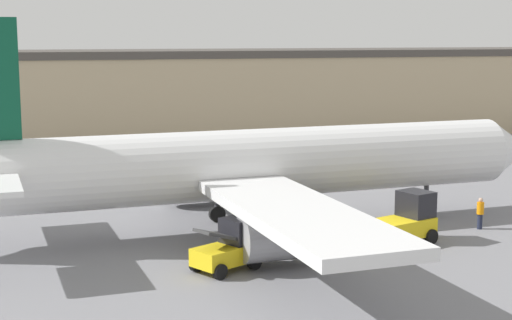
# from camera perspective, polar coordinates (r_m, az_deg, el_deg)

# --- Properties ---
(ground_plane) EXTENTS (400.00, 400.00, 0.00)m
(ground_plane) POSITION_cam_1_polar(r_m,az_deg,el_deg) (41.86, 0.00, -5.08)
(ground_plane) COLOR slate
(terminal_building) EXTENTS (77.25, 13.00, 8.82)m
(terminal_building) POSITION_cam_1_polar(r_m,az_deg,el_deg) (80.36, 1.24, 4.90)
(terminal_building) COLOR tan
(terminal_building) RESTS_ON ground_plane
(airplane) EXTENTS (35.88, 32.74, 11.06)m
(airplane) POSITION_cam_1_polar(r_m,az_deg,el_deg) (40.86, -1.23, -0.49)
(airplane) COLOR silver
(airplane) RESTS_ON ground_plane
(ground_crew_worker) EXTENTS (0.37, 0.37, 1.69)m
(ground_crew_worker) POSITION_cam_1_polar(r_m,az_deg,el_deg) (43.46, 15.99, -3.69)
(ground_crew_worker) COLOR #1E2338
(ground_crew_worker) RESTS_ON ground_plane
(baggage_tug) EXTENTS (3.44, 2.81, 2.54)m
(baggage_tug) POSITION_cam_1_polar(r_m,az_deg,el_deg) (39.75, 10.95, -4.31)
(baggage_tug) COLOR yellow
(baggage_tug) RESTS_ON ground_plane
(belt_loader_truck) EXTENTS (3.29, 2.83, 2.23)m
(belt_loader_truck) POSITION_cam_1_polar(r_m,az_deg,el_deg) (34.67, -1.94, -6.32)
(belt_loader_truck) COLOR yellow
(belt_loader_truck) RESTS_ON ground_plane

